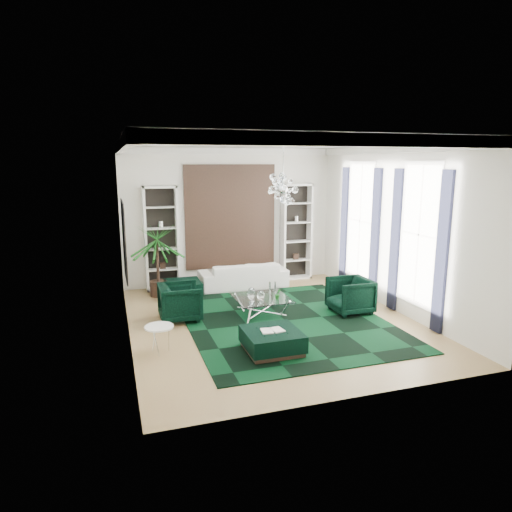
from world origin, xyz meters
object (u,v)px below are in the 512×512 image
object	(u,v)px
armchair_right	(350,296)
ottoman_front	(272,341)
sofa	(243,275)
ottoman_side	(183,289)
coffee_table	(261,306)
palm	(157,250)
side_table	(160,340)
armchair_left	(180,302)

from	to	relation	value
armchair_right	ottoman_front	world-z (taller)	armchair_right
sofa	ottoman_side	world-z (taller)	sofa
coffee_table	palm	distance (m)	3.20
side_table	palm	world-z (taller)	palm
armchair_left	ottoman_front	world-z (taller)	armchair_left
sofa	armchair_right	bearing A→B (deg)	121.31
armchair_left	palm	world-z (taller)	palm
armchair_left	palm	distance (m)	2.19
coffee_table	ottoman_front	bearing A→B (deg)	-103.12
armchair_right	side_table	xyz separation A→B (m)	(-4.42, -0.96, -0.16)
palm	armchair_right	bearing A→B (deg)	-33.88
sofa	side_table	bearing A→B (deg)	54.79
sofa	coffee_table	size ratio (longest dim) A/B	2.00
sofa	palm	xyz separation A→B (m)	(-2.32, -0.13, 0.85)
side_table	armchair_right	bearing A→B (deg)	12.31
armchair_left	palm	bearing A→B (deg)	7.22
coffee_table	ottoman_side	size ratio (longest dim) A/B	1.33
armchair_left	ottoman_side	world-z (taller)	armchair_left
armchair_right	ottoman_side	world-z (taller)	armchair_right
ottoman_side	side_table	bearing A→B (deg)	-105.53
side_table	sofa	bearing A→B (deg)	54.79
armchair_left	ottoman_side	distance (m)	1.83
coffee_table	sofa	bearing A→B (deg)	83.78
armchair_left	coffee_table	bearing A→B (deg)	-96.98
ottoman_side	side_table	distance (m)	3.58
sofa	armchair_left	size ratio (longest dim) A/B	2.68
armchair_left	palm	xyz separation A→B (m)	(-0.26, 2.02, 0.79)
sofa	coffee_table	world-z (taller)	sofa
ottoman_side	side_table	xyz separation A→B (m)	(-0.96, -3.45, 0.05)
armchair_left	coffee_table	xyz separation A→B (m)	(1.80, -0.22, -0.20)
ottoman_side	side_table	size ratio (longest dim) A/B	1.73
sofa	side_table	world-z (taller)	sofa
palm	side_table	bearing A→B (deg)	-95.75
armchair_left	coffee_table	size ratio (longest dim) A/B	0.75
armchair_left	side_table	size ratio (longest dim) A/B	1.72
armchair_left	coffee_table	world-z (taller)	armchair_left
armchair_right	ottoman_side	xyz separation A→B (m)	(-3.46, 2.49, -0.21)
armchair_right	palm	bearing A→B (deg)	-123.88
coffee_table	palm	world-z (taller)	palm
armchair_left	palm	size ratio (longest dim) A/B	0.37
coffee_table	side_table	xyz separation A→B (m)	(-2.43, -1.44, 0.04)
ottoman_front	sofa	bearing A→B (deg)	80.58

